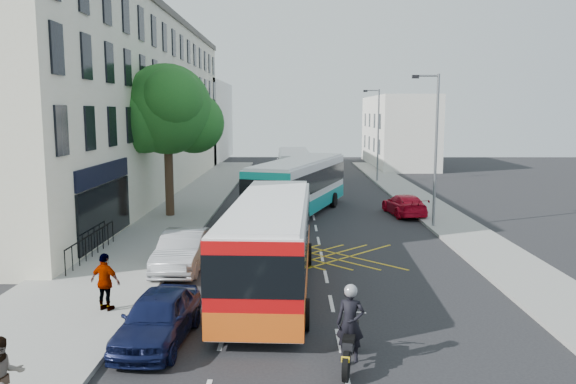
{
  "coord_description": "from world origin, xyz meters",
  "views": [
    {
      "loc": [
        -1.3,
        -17.61,
        6.19
      ],
      "look_at": [
        -1.49,
        10.32,
        2.2
      ],
      "focal_mm": 35.0,
      "sensor_mm": 36.0,
      "label": 1
    }
  ],
  "objects_px": {
    "bus_mid": "(299,186)",
    "pedestrian_near": "(3,378)",
    "pedestrian_far": "(105,282)",
    "lamp_near": "(434,142)",
    "motorbike": "(350,328)",
    "parked_car_blue": "(158,317)",
    "street_tree": "(167,110)",
    "distant_car_dark": "(331,161)",
    "red_hatchback": "(404,205)",
    "parked_car_silver": "(183,251)",
    "lamp_far": "(377,130)",
    "bus_near": "(270,242)",
    "bus_far": "(294,169)",
    "distant_car_grey": "(282,167)"
  },
  "relations": [
    {
      "from": "street_tree",
      "to": "distant_car_dark",
      "type": "bearing_deg",
      "value": 69.62
    },
    {
      "from": "pedestrian_near",
      "to": "pedestrian_far",
      "type": "xyz_separation_m",
      "value": [
        0.0,
        6.13,
        0.05
      ]
    },
    {
      "from": "lamp_far",
      "to": "bus_mid",
      "type": "height_order",
      "value": "lamp_far"
    },
    {
      "from": "bus_far",
      "to": "parked_car_blue",
      "type": "height_order",
      "value": "bus_far"
    },
    {
      "from": "bus_near",
      "to": "distant_car_dark",
      "type": "distance_m",
      "value": 45.07
    },
    {
      "from": "pedestrian_far",
      "to": "red_hatchback",
      "type": "bearing_deg",
      "value": -105.83
    },
    {
      "from": "pedestrian_far",
      "to": "lamp_far",
      "type": "bearing_deg",
      "value": -91.11
    },
    {
      "from": "lamp_far",
      "to": "distant_car_dark",
      "type": "relative_size",
      "value": 2.05
    },
    {
      "from": "distant_car_dark",
      "to": "bus_near",
      "type": "bearing_deg",
      "value": 76.68
    },
    {
      "from": "red_hatchback",
      "to": "distant_car_grey",
      "type": "distance_m",
      "value": 23.8
    },
    {
      "from": "parked_car_silver",
      "to": "red_hatchback",
      "type": "distance_m",
      "value": 16.26
    },
    {
      "from": "lamp_far",
      "to": "pedestrian_far",
      "type": "bearing_deg",
      "value": -111.75
    },
    {
      "from": "street_tree",
      "to": "distant_car_grey",
      "type": "height_order",
      "value": "street_tree"
    },
    {
      "from": "distant_car_dark",
      "to": "lamp_near",
      "type": "bearing_deg",
      "value": 88.37
    },
    {
      "from": "motorbike",
      "to": "red_hatchback",
      "type": "distance_m",
      "value": 21.08
    },
    {
      "from": "red_hatchback",
      "to": "motorbike",
      "type": "bearing_deg",
      "value": 68.48
    },
    {
      "from": "distant_car_grey",
      "to": "pedestrian_far",
      "type": "xyz_separation_m",
      "value": [
        -4.68,
        -39.38,
        0.32
      ]
    },
    {
      "from": "street_tree",
      "to": "lamp_near",
      "type": "xyz_separation_m",
      "value": [
        14.71,
        -2.97,
        -1.68
      ]
    },
    {
      "from": "street_tree",
      "to": "pedestrian_far",
      "type": "bearing_deg",
      "value": -84.62
    },
    {
      "from": "bus_mid",
      "to": "distant_car_grey",
      "type": "distance_m",
      "value": 22.39
    },
    {
      "from": "motorbike",
      "to": "lamp_far",
      "type": "bearing_deg",
      "value": 92.71
    },
    {
      "from": "bus_mid",
      "to": "bus_far",
      "type": "relative_size",
      "value": 1.12
    },
    {
      "from": "street_tree",
      "to": "bus_far",
      "type": "height_order",
      "value": "street_tree"
    },
    {
      "from": "motorbike",
      "to": "parked_car_blue",
      "type": "distance_m",
      "value": 5.23
    },
    {
      "from": "parked_car_blue",
      "to": "parked_car_silver",
      "type": "height_order",
      "value": "parked_car_silver"
    },
    {
      "from": "pedestrian_far",
      "to": "parked_car_blue",
      "type": "bearing_deg",
      "value": 155.92
    },
    {
      "from": "lamp_near",
      "to": "bus_mid",
      "type": "distance_m",
      "value": 8.59
    },
    {
      "from": "lamp_far",
      "to": "bus_mid",
      "type": "xyz_separation_m",
      "value": [
        -7.05,
        -16.01,
        -2.85
      ]
    },
    {
      "from": "street_tree",
      "to": "lamp_near",
      "type": "distance_m",
      "value": 15.1
    },
    {
      "from": "lamp_far",
      "to": "red_hatchback",
      "type": "distance_m",
      "value": 16.66
    },
    {
      "from": "lamp_far",
      "to": "pedestrian_far",
      "type": "xyz_separation_m",
      "value": [
        -13.2,
        -33.07,
        -3.57
      ]
    },
    {
      "from": "bus_far",
      "to": "pedestrian_near",
      "type": "xyz_separation_m",
      "value": [
        -5.89,
        -35.01,
        -0.62
      ]
    },
    {
      "from": "parked_car_silver",
      "to": "parked_car_blue",
      "type": "bearing_deg",
      "value": -82.55
    },
    {
      "from": "parked_car_blue",
      "to": "red_hatchback",
      "type": "relative_size",
      "value": 0.93
    },
    {
      "from": "bus_mid",
      "to": "pedestrian_near",
      "type": "height_order",
      "value": "bus_mid"
    },
    {
      "from": "bus_far",
      "to": "bus_mid",
      "type": "bearing_deg",
      "value": -90.21
    },
    {
      "from": "bus_far",
      "to": "distant_car_dark",
      "type": "bearing_deg",
      "value": 75.61
    },
    {
      "from": "motorbike",
      "to": "pedestrian_far",
      "type": "bearing_deg",
      "value": 166.17
    },
    {
      "from": "lamp_far",
      "to": "lamp_near",
      "type": "bearing_deg",
      "value": -90.0
    },
    {
      "from": "bus_far",
      "to": "pedestrian_near",
      "type": "height_order",
      "value": "bus_far"
    },
    {
      "from": "lamp_far",
      "to": "bus_far",
      "type": "relative_size",
      "value": 0.73
    },
    {
      "from": "parked_car_blue",
      "to": "parked_car_silver",
      "type": "bearing_deg",
      "value": 99.85
    },
    {
      "from": "lamp_far",
      "to": "parked_car_silver",
      "type": "height_order",
      "value": "lamp_far"
    },
    {
      "from": "bus_near",
      "to": "motorbike",
      "type": "height_order",
      "value": "bus_near"
    },
    {
      "from": "distant_car_dark",
      "to": "motorbike",
      "type": "bearing_deg",
      "value": 79.9
    },
    {
      "from": "street_tree",
      "to": "lamp_far",
      "type": "relative_size",
      "value": 1.1
    },
    {
      "from": "pedestrian_near",
      "to": "distant_car_dark",
      "type": "bearing_deg",
      "value": 35.2
    },
    {
      "from": "lamp_near",
      "to": "bus_mid",
      "type": "height_order",
      "value": "lamp_near"
    },
    {
      "from": "bus_near",
      "to": "motorbike",
      "type": "bearing_deg",
      "value": -67.94
    },
    {
      "from": "bus_mid",
      "to": "pedestrian_far",
      "type": "relative_size",
      "value": 6.82
    }
  ]
}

